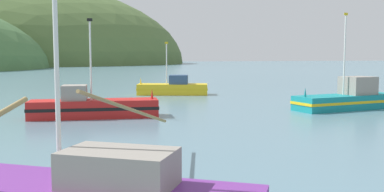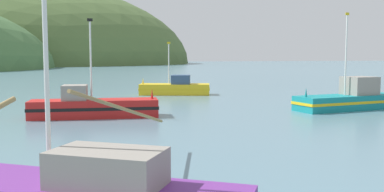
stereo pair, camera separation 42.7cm
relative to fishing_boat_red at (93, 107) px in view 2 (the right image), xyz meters
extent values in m
cube|color=gray|center=(-0.23, -19.58, 0.76)|extent=(3.14, 2.77, 0.90)
cylinder|color=silver|center=(-1.64, -18.72, 2.90)|extent=(0.12, 0.12, 5.18)
cylinder|color=#997F4C|center=(0.74, -14.64, 1.56)|extent=(3.87, 6.26, 2.02)
cube|color=red|center=(0.12, -0.01, -0.13)|extent=(8.76, 2.93, 1.22)
cube|color=black|center=(0.12, -0.01, -0.07)|extent=(8.84, 2.95, 0.22)
cone|color=red|center=(4.06, -0.36, 0.83)|extent=(0.22, 0.22, 0.70)
cube|color=gray|center=(-1.16, 0.10, 0.99)|extent=(1.76, 1.96, 1.02)
cylinder|color=silver|center=(-0.06, 0.01, 3.12)|extent=(0.12, 0.12, 5.28)
cube|color=black|center=(-0.06, 0.01, 5.88)|extent=(0.36, 0.06, 0.20)
cube|color=gold|center=(9.16, 15.43, -0.16)|extent=(7.89, 4.48, 1.17)
cube|color=gold|center=(9.16, 15.43, -0.10)|extent=(7.97, 4.52, 0.21)
cone|color=gold|center=(5.86, 16.42, 0.78)|extent=(0.25, 0.25, 0.70)
cube|color=#334C6B|center=(9.80, 15.24, 0.91)|extent=(2.51, 2.61, 0.97)
cylinder|color=silver|center=(8.56, 15.61, 2.58)|extent=(0.12, 0.12, 4.31)
cube|color=gold|center=(8.56, 15.61, 4.85)|extent=(0.35, 0.13, 0.20)
cube|color=#147F84|center=(19.60, -0.64, -0.17)|extent=(9.27, 3.87, 1.14)
cube|color=gold|center=(19.60, -0.64, -0.11)|extent=(9.37, 3.90, 0.21)
cone|color=#147F84|center=(15.52, -1.29, 0.75)|extent=(0.23, 0.23, 0.70)
cube|color=gray|center=(20.70, -0.46, 1.11)|extent=(2.68, 2.33, 1.42)
cylinder|color=silver|center=(19.22, -0.70, 3.48)|extent=(0.12, 0.12, 6.17)
cube|color=gold|center=(19.22, -0.70, 6.69)|extent=(0.36, 0.09, 0.20)
camera|label=1|loc=(-1.27, -29.94, 3.49)|focal=40.28mm
camera|label=2|loc=(-0.85, -30.05, 3.49)|focal=40.28mm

